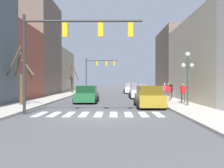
{
  "coord_description": "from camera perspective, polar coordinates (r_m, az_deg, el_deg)",
  "views": [
    {
      "loc": [
        0.98,
        -14.66,
        2.0
      ],
      "look_at": [
        0.48,
        30.61,
        1.55
      ],
      "focal_mm": 42.0,
      "sensor_mm": 36.0,
      "label": 1
    }
  ],
  "objects": [
    {
      "name": "car_parked_left_mid",
      "position": [
        24.6,
        -5.54,
        -2.34
      ],
      "size": [
        2.13,
        4.3,
        1.6
      ],
      "rotation": [
        0.0,
        0.0,
        -1.57
      ],
      "color": "#236B38",
      "rests_on": "ground_plane"
    },
    {
      "name": "building_row_left",
      "position": [
        32.98,
        -20.34,
        6.73
      ],
      "size": [
        6.0,
        47.05,
        13.43
      ],
      "color": "#515B66",
      "rests_on": "ground_plane"
    },
    {
      "name": "pedestrian_on_left_sidewalk",
      "position": [
        23.58,
        15.24,
        -1.56
      ],
      "size": [
        0.71,
        0.32,
        1.66
      ],
      "rotation": [
        0.0,
        0.0,
        3.43
      ],
      "color": "#4C4C51",
      "rests_on": "sidewalk_right"
    },
    {
      "name": "car_parked_left_near",
      "position": [
        44.12,
        4.0,
        -0.98
      ],
      "size": [
        2.2,
        4.21,
        1.75
      ],
      "rotation": [
        0.0,
        0.0,
        1.57
      ],
      "color": "white",
      "rests_on": "ground_plane"
    },
    {
      "name": "street_tree_right_far",
      "position": [
        44.73,
        -8.7,
        1.35
      ],
      "size": [
        1.94,
        2.77,
        5.21
      ],
      "color": "#473828",
      "rests_on": "sidewalk_left"
    },
    {
      "name": "building_row_right",
      "position": [
        27.54,
        21.52,
        6.21
      ],
      "size": [
        6.0,
        35.14,
        11.34
      ],
      "color": "beige",
      "rests_on": "ground_plane"
    },
    {
      "name": "pedestrian_near_right_corner",
      "position": [
        29.35,
        11.37,
        -1.15
      ],
      "size": [
        0.71,
        0.26,
        1.65
      ],
      "rotation": [
        0.0,
        0.0,
        3.01
      ],
      "color": "#7A705B",
      "rests_on": "sidewalk_right"
    },
    {
      "name": "car_parked_right_far",
      "position": [
        31.04,
        5.61,
        -1.66
      ],
      "size": [
        2.0,
        4.15,
        1.71
      ],
      "rotation": [
        0.0,
        0.0,
        1.57
      ],
      "color": "silver",
      "rests_on": "ground_plane"
    },
    {
      "name": "traffic_signal_far",
      "position": [
        50.49,
        -3.15,
        3.66
      ],
      "size": [
        6.09,
        0.28,
        6.41
      ],
      "color": "#2D2D2D",
      "rests_on": "ground_plane"
    },
    {
      "name": "crosswalk_stripes",
      "position": [
        16.02,
        -2.89,
        -6.59
      ],
      "size": [
        7.65,
        2.6,
        0.01
      ],
      "color": "white",
      "rests_on": "ground_plane"
    },
    {
      "name": "street_lamp_right_corner",
      "position": [
        20.96,
        16.14,
        3.46
      ],
      "size": [
        0.95,
        0.36,
        4.11
      ],
      "color": "#1E4C2D",
      "rests_on": "sidewalk_right"
    },
    {
      "name": "pedestrian_waiting_at_curb",
      "position": [
        28.49,
        12.68,
        -1.07
      ],
      "size": [
        0.62,
        0.58,
        1.76
      ],
      "rotation": [
        0.0,
        0.0,
        0.75
      ],
      "color": "#282D47",
      "rests_on": "sidewalk_right"
    },
    {
      "name": "car_parked_left_far",
      "position": [
        20.37,
        8.05,
        -2.87
      ],
      "size": [
        2.13,
        4.69,
        1.67
      ],
      "rotation": [
        0.0,
        0.0,
        1.57
      ],
      "color": "#A38423",
      "rests_on": "ground_plane"
    },
    {
      "name": "traffic_signal_near",
      "position": [
        16.3,
        -9.4,
        9.46
      ],
      "size": [
        7.27,
        0.28,
        6.06
      ],
      "color": "#2D2D2D",
      "rests_on": "ground_plane"
    },
    {
      "name": "pedestrian_crossing_street",
      "position": [
        25.13,
        12.16,
        -1.4
      ],
      "size": [
        0.73,
        0.27,
        1.68
      ],
      "rotation": [
        0.0,
        0.0,
        3.0
      ],
      "color": "#7A705B",
      "rests_on": "sidewalk_right"
    },
    {
      "name": "street_tree_left_far",
      "position": [
        22.22,
        -19.09,
        1.17
      ],
      "size": [
        2.38,
        2.06,
        4.77
      ],
      "color": "brown",
      "rests_on": "sidewalk_left"
    },
    {
      "name": "sidewalk_right",
      "position": [
        15.7,
        20.45,
        -6.51
      ],
      "size": [
        2.95,
        90.0,
        0.15
      ],
      "color": "#ADA89E",
      "rests_on": "ground_plane"
    },
    {
      "name": "ground_plane",
      "position": [
        14.83,
        -3.18,
        -7.18
      ],
      "size": [
        240.0,
        240.0,
        0.0
      ],
      "primitive_type": "plane",
      "color": "#4C4C4F"
    }
  ]
}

